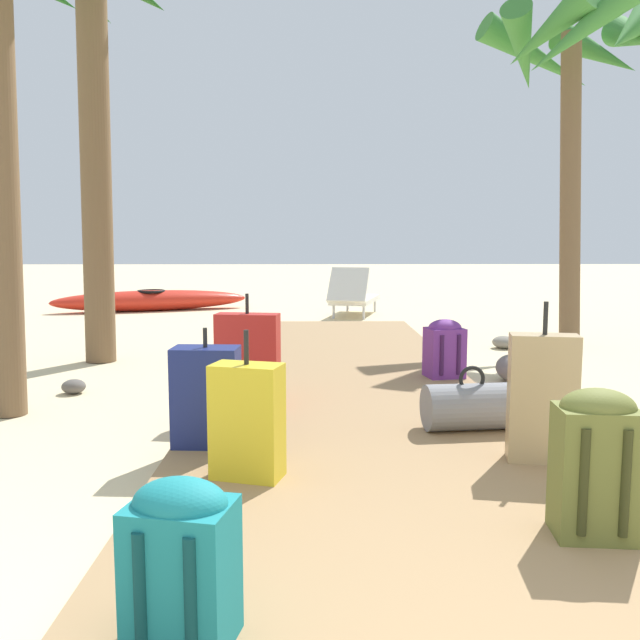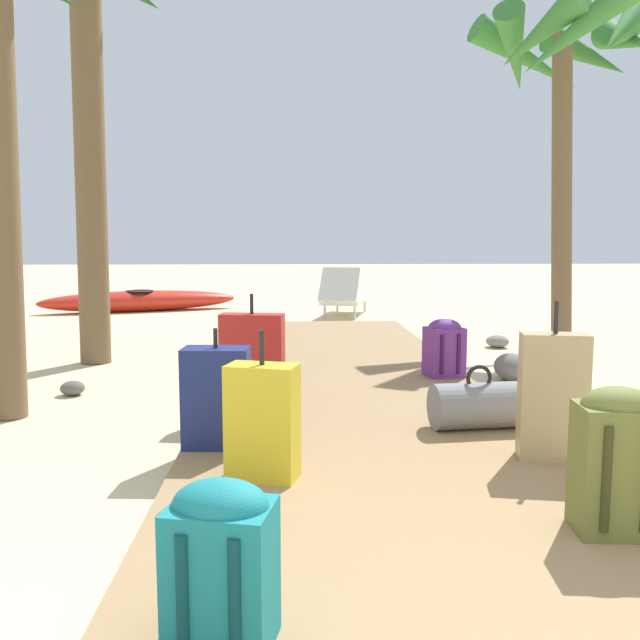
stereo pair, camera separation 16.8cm
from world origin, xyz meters
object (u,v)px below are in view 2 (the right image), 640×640
at_px(backpack_purple, 444,346).
at_px(backpack_olive, 616,457).
at_px(lounge_chair, 344,296).
at_px(palm_tree_far_right, 568,66).
at_px(backpack_teal, 221,559).
at_px(duffel_bag_grey, 478,405).
at_px(kayak, 140,301).
at_px(suitcase_yellow, 263,422).
at_px(palm_tree_far_left, 83,24).
at_px(suitcase_navy, 217,397).
at_px(suitcase_red, 252,360).
at_px(suitcase_tan, 553,396).

xyz_separation_m(backpack_purple, backpack_olive, (-0.03, -3.02, 0.05)).
bearing_deg(backpack_olive, lounge_chair, 92.76).
bearing_deg(palm_tree_far_right, backpack_teal, -119.56).
relative_size(duffel_bag_grey, kayak, 0.18).
height_order(suitcase_yellow, backpack_purple, suitcase_yellow).
bearing_deg(backpack_olive, palm_tree_far_left, 127.02).
xyz_separation_m(duffel_bag_grey, suitcase_navy, (-1.56, -0.29, 0.14)).
distance_m(duffel_bag_grey, suitcase_red, 1.55).
distance_m(suitcase_navy, suitcase_yellow, 0.58).
bearing_deg(duffel_bag_grey, suitcase_tan, -68.71).
bearing_deg(backpack_teal, suitcase_yellow, 87.37).
bearing_deg(palm_tree_far_right, palm_tree_far_left, -168.62).
bearing_deg(backpack_teal, kayak, 103.90).
relative_size(suitcase_navy, palm_tree_far_left, 0.15).
bearing_deg(backpack_purple, suitcase_red, -148.64).
height_order(palm_tree_far_right, kayak, palm_tree_far_right).
xyz_separation_m(duffel_bag_grey, backpack_purple, (0.15, 1.56, 0.11)).
bearing_deg(kayak, suitcase_navy, -74.49).
height_order(suitcase_navy, suitcase_red, suitcase_red).
bearing_deg(backpack_olive, kayak, 113.05).
relative_size(backpack_olive, palm_tree_far_left, 0.13).
height_order(lounge_chair, kayak, lounge_chair).
relative_size(palm_tree_far_right, kayak, 1.18).
xyz_separation_m(backpack_teal, kayak, (-2.43, 9.81, -0.15)).
bearing_deg(palm_tree_far_left, suitcase_red, -52.50).
bearing_deg(duffel_bag_grey, backpack_olive, -85.28).
bearing_deg(backpack_purple, suitcase_navy, -132.79).
bearing_deg(suitcase_navy, duffel_bag_grey, 10.44).
xyz_separation_m(suitcase_red, palm_tree_far_left, (-1.72, 2.24, 2.90)).
bearing_deg(palm_tree_far_right, backpack_purple, -129.47).
relative_size(suitcase_tan, suitcase_red, 1.07).
xyz_separation_m(backpack_purple, suitcase_red, (-1.56, -0.95, 0.07)).
bearing_deg(suitcase_navy, backpack_teal, -83.31).
bearing_deg(kayak, duffel_bag_grey, -63.86).
height_order(backpack_teal, suitcase_navy, suitcase_navy).
bearing_deg(palm_tree_far_right, duffel_bag_grey, -118.02).
relative_size(suitcase_yellow, backpack_olive, 1.24).
bearing_deg(duffel_bag_grey, backpack_teal, -122.26).
distance_m(suitcase_tan, suitcase_navy, 1.81).
xyz_separation_m(duffel_bag_grey, suitcase_red, (-1.41, 0.61, 0.18)).
xyz_separation_m(backpack_purple, palm_tree_far_left, (-3.28, 1.28, 2.96)).
bearing_deg(suitcase_red, kayak, 108.45).
bearing_deg(suitcase_tan, backpack_teal, -135.31).
bearing_deg(kayak, suitcase_tan, -64.19).
distance_m(backpack_teal, palm_tree_far_right, 7.50).
distance_m(backpack_teal, suitcase_yellow, 1.33).
distance_m(suitcase_tan, suitcase_red, 2.02).
height_order(palm_tree_far_right, lounge_chair, palm_tree_far_right).
xyz_separation_m(suitcase_red, kayak, (-2.36, 7.07, -0.22)).
height_order(backpack_olive, lounge_chair, lounge_chair).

